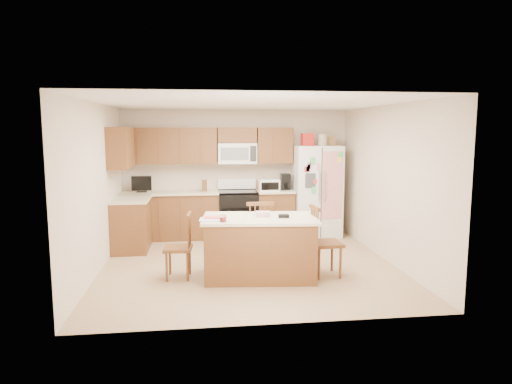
{
  "coord_description": "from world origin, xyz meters",
  "views": [
    {
      "loc": [
        -0.75,
        -6.92,
        2.1
      ],
      "look_at": [
        0.16,
        0.35,
        1.11
      ],
      "focal_mm": 32.0,
      "sensor_mm": 36.0,
      "label": 1
    }
  ],
  "objects": [
    {
      "name": "ground",
      "position": [
        0.0,
        0.0,
        0.0
      ],
      "size": [
        4.5,
        4.5,
        0.0
      ],
      "primitive_type": "plane",
      "color": "#8C6144",
      "rests_on": "ground"
    },
    {
      "name": "stove",
      "position": [
        0.0,
        1.94,
        0.47
      ],
      "size": [
        0.76,
        0.65,
        1.13
      ],
      "color": "black",
      "rests_on": "ground"
    },
    {
      "name": "cabinetry",
      "position": [
        -0.98,
        1.79,
        0.91
      ],
      "size": [
        3.36,
        1.56,
        2.15
      ],
      "color": "brown",
      "rests_on": "ground"
    },
    {
      "name": "room_shell",
      "position": [
        0.0,
        0.0,
        1.44
      ],
      "size": [
        4.6,
        4.6,
        2.52
      ],
      "color": "beige",
      "rests_on": "ground"
    },
    {
      "name": "windsor_chair_back",
      "position": [
        0.16,
        -0.01,
        0.48
      ],
      "size": [
        0.44,
        0.42,
        1.02
      ],
      "color": "brown",
      "rests_on": "ground"
    },
    {
      "name": "island",
      "position": [
        0.09,
        -0.63,
        0.45
      ],
      "size": [
        1.7,
        1.09,
        0.97
      ],
      "color": "brown",
      "rests_on": "ground"
    },
    {
      "name": "windsor_chair_right",
      "position": [
        1.03,
        -0.67,
        0.49
      ],
      "size": [
        0.44,
        0.46,
        1.03
      ],
      "color": "brown",
      "rests_on": "ground"
    },
    {
      "name": "refrigerator",
      "position": [
        1.57,
        1.87,
        0.92
      ],
      "size": [
        0.9,
        0.79,
        2.04
      ],
      "color": "white",
      "rests_on": "ground"
    },
    {
      "name": "windsor_chair_left",
      "position": [
        -1.04,
        -0.52,
        0.44
      ],
      "size": [
        0.42,
        0.43,
        0.94
      ],
      "color": "brown",
      "rests_on": "ground"
    }
  ]
}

